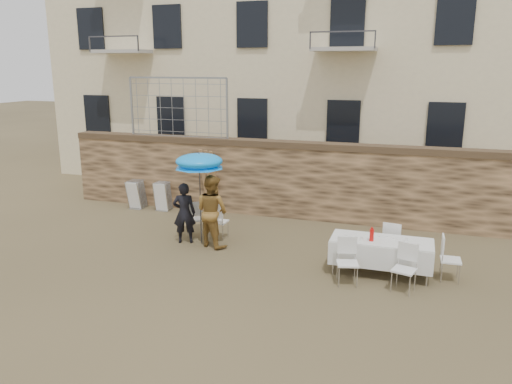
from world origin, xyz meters
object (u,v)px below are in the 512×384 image
(chair_stack_left, at_px, (140,193))
(table_chair_back, at_px, (393,242))
(couple_chair_right, at_px, (219,221))
(couple_chair_left, at_px, (194,218))
(banquet_table, at_px, (382,242))
(table_chair_front_left, at_px, (348,262))
(woman_dress, at_px, (212,211))
(soda_bottle, at_px, (372,235))
(chair_stack_right, at_px, (165,195))
(table_chair_front_right, at_px, (404,269))
(man_suit, at_px, (184,213))
(umbrella, at_px, (199,164))
(table_chair_side, at_px, (451,259))

(chair_stack_left, bearing_deg, table_chair_back, -16.24)
(couple_chair_right, bearing_deg, couple_chair_left, 2.39)
(banquet_table, height_order, table_chair_front_left, table_chair_front_left)
(woman_dress, distance_m, soda_bottle, 3.95)
(couple_chair_right, relative_size, chair_stack_left, 1.04)
(table_chair_back, height_order, chair_stack_left, table_chair_back)
(chair_stack_right, bearing_deg, soda_bottle, -26.30)
(couple_chair_left, bearing_deg, soda_bottle, 136.64)
(table_chair_front_left, distance_m, table_chair_front_right, 1.10)
(man_suit, relative_size, table_chair_front_right, 1.61)
(soda_bottle, distance_m, table_chair_back, 1.11)
(umbrella, height_order, banquet_table, umbrella)
(table_chair_side, xyz_separation_m, chair_stack_left, (-9.05, 2.99, -0.02))
(table_chair_front_left, bearing_deg, woman_dress, 145.31)
(soda_bottle, relative_size, table_chair_front_left, 0.27)
(chair_stack_right, bearing_deg, banquet_table, -24.58)
(soda_bottle, height_order, chair_stack_left, soda_bottle)
(table_chair_front_left, height_order, table_chair_side, same)
(umbrella, bearing_deg, table_chair_back, 2.34)
(woman_dress, relative_size, chair_stack_right, 1.95)
(table_chair_front_left, relative_size, chair_stack_left, 1.04)
(banquet_table, xyz_separation_m, table_chair_front_left, (-0.60, -0.75, -0.25))
(table_chair_front_right, relative_size, table_chair_side, 1.00)
(table_chair_front_right, bearing_deg, table_chair_back, 116.89)
(umbrella, height_order, couple_chair_left, umbrella)
(man_suit, relative_size, chair_stack_left, 1.68)
(umbrella, xyz_separation_m, soda_bottle, (4.24, -0.76, -1.12))
(couple_chair_left, height_order, couple_chair_right, same)
(woman_dress, xyz_separation_m, table_chair_back, (4.29, 0.29, -0.42))
(umbrella, bearing_deg, table_chair_front_right, -15.40)
(umbrella, bearing_deg, man_suit, -165.96)
(chair_stack_left, bearing_deg, couple_chair_right, -30.00)
(table_chair_back, bearing_deg, table_chair_front_right, 109.56)
(man_suit, bearing_deg, banquet_table, 154.26)
(couple_chair_right, height_order, chair_stack_right, couple_chair_right)
(man_suit, bearing_deg, table_chair_front_left, 143.73)
(couple_chair_right, height_order, table_chair_front_left, same)
(man_suit, distance_m, table_chair_front_right, 5.50)
(table_chair_side, bearing_deg, banquet_table, 92.33)
(table_chair_front_left, bearing_deg, umbrella, 145.66)
(man_suit, height_order, chair_stack_right, man_suit)
(umbrella, bearing_deg, banquet_table, -7.83)
(umbrella, xyz_separation_m, couple_chair_right, (0.30, 0.45, -1.55))
(woman_dress, distance_m, chair_stack_left, 4.42)
(man_suit, xyz_separation_m, table_chair_back, (5.04, 0.29, -0.29))
(couple_chair_left, bearing_deg, chair_stack_right, -75.44)
(table_chair_front_right, height_order, chair_stack_right, table_chair_front_right)
(umbrella, relative_size, table_chair_front_left, 2.23)
(woman_dress, bearing_deg, chair_stack_left, -14.18)
(couple_chair_left, xyz_separation_m, table_chair_front_left, (4.24, -1.81, 0.00))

